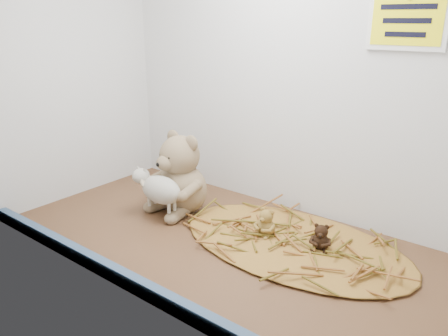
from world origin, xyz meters
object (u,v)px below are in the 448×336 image
Objects in this scene: main_teddy at (182,172)px; mini_teddy_brown at (321,235)px; toy_lamb at (161,190)px; mini_teddy_tan at (266,221)px.

mini_teddy_brown is (44.78, 2.20, -7.51)cm from main_teddy.
toy_lamb reaches higher than mini_teddy_tan.
mini_teddy_tan is 1.11× the size of mini_teddy_brown.
mini_teddy_brown is (14.76, 1.98, -0.37)cm from mini_teddy_tan.
mini_teddy_tan is at bearing 16.52° from toy_lamb.
mini_teddy_brown is at bearing 10.57° from mini_teddy_tan.
main_teddy is 9.16cm from toy_lamb.
mini_teddy_tan is at bearing 168.68° from mini_teddy_brown.
toy_lamb is at bearing 174.71° from mini_teddy_brown.
main_teddy is 3.24× the size of mini_teddy_tan.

